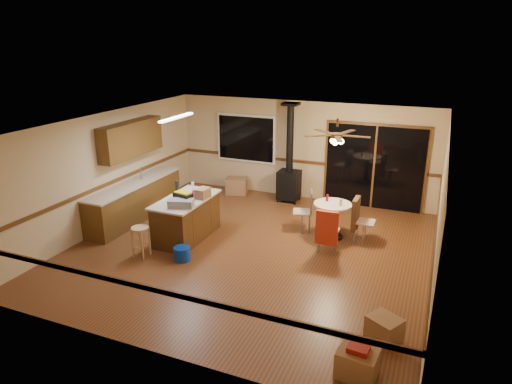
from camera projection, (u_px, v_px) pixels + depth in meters
The scene contains 35 objects.
floor at pixel (250, 249), 9.43m from camera, with size 7.00×7.00×0.00m, color #5C3219.
ceiling at pixel (250, 124), 8.59m from camera, with size 7.00×7.00×0.00m, color silver.
wall_back at pixel (302, 150), 12.07m from camera, with size 7.00×7.00×0.00m, color tan.
wall_front at pixel (145, 268), 5.95m from camera, with size 7.00×7.00×0.00m, color tan.
wall_left at pixel (108, 170), 10.28m from camera, with size 7.00×7.00×0.00m, color tan.
wall_right at pixel (439, 215), 7.74m from camera, with size 7.00×7.00×0.00m, color tan.
chair_rail at pixel (250, 204), 9.11m from camera, with size 7.00×7.00×0.08m, color #523214, non-canonical shape.
window at pixel (246, 138), 12.54m from camera, with size 1.72×0.10×1.32m, color black.
sliding_door at pixel (374, 167), 11.42m from camera, with size 2.52×0.10×2.10m, color black.
lower_cabinets at pixel (136, 201), 10.89m from camera, with size 0.60×3.00×0.86m, color #5A3916.
countertop at pixel (134, 183), 10.74m from camera, with size 0.64×3.04×0.04m, color #BFAB94.
upper_cabinets at pixel (131, 139), 10.63m from camera, with size 0.35×2.00×0.80m, color #5A3916.
kitchen_island at pixel (187, 218), 9.83m from camera, with size 0.88×1.68×0.90m.
wood_stove at pixel (289, 175), 11.93m from camera, with size 0.55×0.50×2.52m.
ceiling_fan at pixel (337, 138), 9.27m from camera, with size 0.24×0.24×0.55m.
fluorescent_strip at pixel (176, 117), 9.51m from camera, with size 0.10×1.20×0.04m, color white.
toolbox_grey at pixel (181, 203), 9.19m from camera, with size 0.50×0.28×0.15m, color slate.
toolbox_black at pixel (183, 198), 9.39m from camera, with size 0.39×0.21×0.22m, color black.
toolbox_yellow_lid at pixel (183, 193), 9.35m from camera, with size 0.34×0.18×0.03m, color gold.
box_on_island at pixel (203, 193), 9.70m from camera, with size 0.23×0.32×0.21m, color #8B5F3D.
bottle_dark at pixel (177, 187), 9.93m from camera, with size 0.09×0.09×0.30m, color black.
bottle_pink at pixel (194, 195), 9.62m from camera, with size 0.06×0.06×0.20m, color #D84C8C.
bottle_white at pixel (193, 186), 10.15m from camera, with size 0.07×0.07×0.20m, color white.
bar_stool at pixel (141, 242), 9.03m from camera, with size 0.34×0.34×0.62m, color tan.
blue_bucket at pixel (182, 254), 8.92m from camera, with size 0.33×0.33×0.27m, color #0B35A4.
dining_table at pixel (332, 215), 9.82m from camera, with size 0.81×0.81×0.78m.
glass_red at pixel (327, 198), 9.86m from camera, with size 0.06×0.06×0.15m, color #590C14.
glass_cream at pixel (341, 202), 9.61m from camera, with size 0.06×0.06×0.15m, color beige.
chair_left at pixel (307, 206), 10.13m from camera, with size 0.50×0.50×0.51m.
chair_near at pixel (327, 227), 8.99m from camera, with size 0.44×0.48×0.70m.
chair_right at pixel (357, 214), 9.66m from camera, with size 0.46×0.44×0.70m.
box_under_window at pixel (236, 186), 12.68m from camera, with size 0.56×0.45×0.45m, color #8B5F3D.
box_corner_a at pixel (357, 363), 5.86m from camera, with size 0.50×0.42×0.38m, color #8B5F3D.
box_corner_b at pixel (384, 329), 6.57m from camera, with size 0.44×0.38×0.36m, color #8B5F3D.
box_small_red at pixel (359, 349), 5.79m from camera, with size 0.27×0.22×0.07m, color maroon.
Camera 1 is at (3.37, -7.84, 4.18)m, focal length 32.00 mm.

